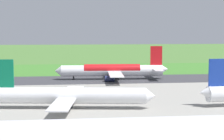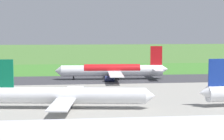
{
  "view_description": "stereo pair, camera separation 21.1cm",
  "coord_description": "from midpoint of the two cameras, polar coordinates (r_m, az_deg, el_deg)",
  "views": [
    {
      "loc": [
        23.78,
        178.57,
        24.11
      ],
      "look_at": [
        3.75,
        0.0,
        4.5
      ],
      "focal_mm": 61.11,
      "sensor_mm": 36.0,
      "label": 1
    },
    {
      "loc": [
        23.57,
        178.59,
        24.11
      ],
      "look_at": [
        3.75,
        0.0,
        4.5
      ],
      "focal_mm": 61.11,
      "sensor_mm": 36.0,
      "label": 2
    }
  ],
  "objects": [
    {
      "name": "apron_concrete",
      "position": [
        114.53,
        5.77,
        -5.94
      ],
      "size": [
        440.0,
        110.0,
        0.05
      ],
      "primitive_type": "cube",
      "color": "gray",
      "rests_on": "ground"
    },
    {
      "name": "airliner_main",
      "position": [
        180.79,
        0.15,
        -0.05
      ],
      "size": [
        54.13,
        44.27,
        15.88
      ],
      "color": "white",
      "rests_on": "ground"
    },
    {
      "name": "no_stopping_sign",
      "position": [
        221.61,
        -1.51,
        0.36
      ],
      "size": [
        0.6,
        0.1,
        2.43
      ],
      "color": "slate",
      "rests_on": "ground"
    },
    {
      "name": "traffic_cone_orange",
      "position": [
        219.82,
        -3.07,
        -0.01
      ],
      "size": [
        0.4,
        0.4,
        0.55
      ],
      "primitive_type": "cone",
      "color": "orange",
      "rests_on": "ground"
    },
    {
      "name": "service_car_followme",
      "position": [
        141.59,
        -8.96,
        -3.31
      ],
      "size": [
        4.4,
        2.35,
        1.62
      ],
      "color": "#B21914",
      "rests_on": "ground"
    },
    {
      "name": "grass_verge_foreground",
      "position": [
        221.39,
        -0.15,
        -0.02
      ],
      "size": [
        600.0,
        80.0,
        0.04
      ],
      "primitive_type": "cube",
      "color": "#3C782B",
      "rests_on": "ground"
    },
    {
      "name": "runway_asphalt",
      "position": [
        181.74,
        1.21,
        -1.39
      ],
      "size": [
        600.0,
        30.25,
        0.06
      ],
      "primitive_type": "cube",
      "color": "#38383D",
      "rests_on": "ground"
    },
    {
      "name": "airliner_parked_mid",
      "position": [
        115.85,
        -6.28,
        -3.77
      ],
      "size": [
        50.97,
        41.85,
        14.89
      ],
      "color": "white",
      "rests_on": "ground"
    },
    {
      "name": "ground_plane",
      "position": [
        181.75,
        1.21,
        -1.4
      ],
      "size": [
        800.0,
        800.0,
        0.0
      ],
      "primitive_type": "plane",
      "color": "#477233"
    },
    {
      "name": "service_truck_baggage",
      "position": [
        145.0,
        15.8,
        -3.02
      ],
      "size": [
        6.16,
        3.5,
        2.65
      ],
      "color": "black",
      "rests_on": "ground"
    }
  ]
}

